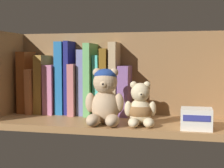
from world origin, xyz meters
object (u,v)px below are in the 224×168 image
(book_0, at_px, (28,82))
(teddy_bear_smaller, at_px, (140,108))
(book_2, at_px, (44,84))
(book_10, at_px, (107,82))
(book_3, at_px, (54,89))
(teddy_bear_larger, at_px, (105,98))
(book_11, at_px, (115,79))
(book_12, at_px, (125,91))
(book_4, at_px, (63,78))
(book_5, at_px, (70,78))
(book_7, at_px, (85,82))
(book_9, at_px, (99,85))
(book_6, at_px, (77,89))
(book_1, at_px, (36,91))
(book_8, at_px, (92,79))
(small_product_box, at_px, (196,119))

(book_0, distance_m, teddy_bear_smaller, 0.45)
(book_2, distance_m, book_10, 0.23)
(book_3, xyz_separation_m, teddy_bear_larger, (0.23, -0.16, -0.01))
(book_3, xyz_separation_m, teddy_bear_smaller, (0.33, -0.15, -0.03))
(book_11, xyz_separation_m, book_12, (0.03, 0.00, -0.04))
(book_4, xyz_separation_m, book_5, (0.03, 0.00, 0.00))
(book_4, height_order, book_12, book_4)
(book_2, relative_size, book_12, 1.21)
(book_4, xyz_separation_m, book_10, (0.16, 0.00, -0.01))
(teddy_bear_larger, bearing_deg, book_7, 125.54)
(book_9, bearing_deg, book_12, 0.00)
(book_4, bearing_deg, teddy_bear_smaller, -27.78)
(book_2, relative_size, book_7, 0.92)
(book_6, bearing_deg, book_11, -0.00)
(book_3, xyz_separation_m, book_11, (0.22, -0.00, 0.04))
(book_1, distance_m, book_12, 0.32)
(book_6, height_order, book_9, book_9)
(book_4, distance_m, book_7, 0.08)
(book_5, bearing_deg, book_8, 0.00)
(book_1, xyz_separation_m, book_7, (0.18, 0.00, 0.03))
(book_8, bearing_deg, small_product_box, -26.88)
(book_0, relative_size, book_7, 0.97)
(book_4, bearing_deg, book_1, 180.00)
(book_5, height_order, teddy_bear_larger, book_5)
(book_2, xyz_separation_m, book_11, (0.25, 0.00, 0.02))
(book_9, relative_size, book_11, 0.82)
(book_5, bearing_deg, teddy_bear_smaller, -30.09)
(book_5, bearing_deg, book_4, -180.00)
(book_0, bearing_deg, book_7, 0.00)
(book_9, bearing_deg, book_5, 180.00)
(book_3, height_order, book_5, book_5)
(book_3, relative_size, book_6, 0.98)
(book_4, distance_m, book_6, 0.06)
(book_4, relative_size, book_8, 1.03)
(book_8, relative_size, book_9, 1.20)
(teddy_bear_larger, bearing_deg, book_5, 136.17)
(book_11, bearing_deg, book_9, 180.00)
(book_2, distance_m, book_6, 0.12)
(book_12, height_order, teddy_bear_larger, book_12)
(book_8, height_order, book_12, book_8)
(book_4, xyz_separation_m, book_12, (0.22, 0.00, -0.04))
(book_5, relative_size, book_12, 1.50)
(book_3, xyz_separation_m, book_6, (0.09, 0.00, 0.00))
(book_9, height_order, small_product_box, book_9)
(small_product_box, bearing_deg, book_4, 158.83)
(book_0, bearing_deg, teddy_bear_larger, -25.96)
(book_2, distance_m, book_3, 0.04)
(book_0, xyz_separation_m, book_7, (0.21, 0.00, 0.00))
(book_5, relative_size, book_6, 1.45)
(book_4, bearing_deg, book_7, 0.00)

